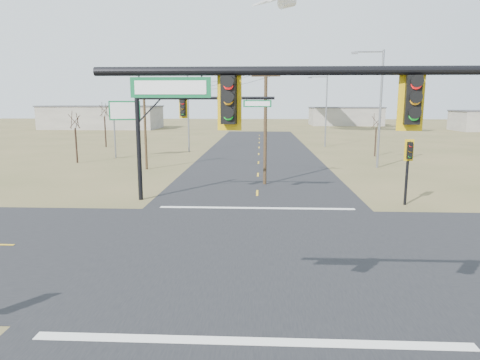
% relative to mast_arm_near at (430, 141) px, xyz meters
% --- Properties ---
extents(ground, '(320.00, 320.00, 0.00)m').
position_rel_mast_arm_near_xyz_m(ground, '(-3.94, 8.55, -5.58)').
color(ground, brown).
rests_on(ground, ground).
extents(road_ew, '(160.00, 14.00, 0.02)m').
position_rel_mast_arm_near_xyz_m(road_ew, '(-3.94, 8.55, -5.57)').
color(road_ew, black).
rests_on(road_ew, ground).
extents(road_ns, '(14.00, 160.00, 0.02)m').
position_rel_mast_arm_near_xyz_m(road_ns, '(-3.94, 8.55, -5.56)').
color(road_ns, black).
rests_on(road_ns, ground).
extents(stop_bar_near, '(12.00, 0.40, 0.01)m').
position_rel_mast_arm_near_xyz_m(stop_bar_near, '(-3.94, 1.05, -5.55)').
color(stop_bar_near, silver).
rests_on(stop_bar_near, road_ns).
extents(stop_bar_far, '(12.00, 0.40, 0.01)m').
position_rel_mast_arm_near_xyz_m(stop_bar_far, '(-3.94, 16.05, -5.55)').
color(stop_bar_far, silver).
rests_on(stop_bar_far, road_ns).
extents(mast_arm_near, '(11.15, 0.49, 7.69)m').
position_rel_mast_arm_near_xyz_m(mast_arm_near, '(0.00, 0.00, 0.00)').
color(mast_arm_near, black).
rests_on(mast_arm_near, ground).
extents(mast_arm_far, '(9.04, 0.48, 7.32)m').
position_rel_mast_arm_near_xyz_m(mast_arm_far, '(-8.84, 18.14, -0.30)').
color(mast_arm_far, black).
rests_on(mast_arm_far, ground).
extents(pedestal_signal_ne, '(0.60, 0.51, 4.21)m').
position_rel_mast_arm_near_xyz_m(pedestal_signal_ne, '(5.52, 17.34, -2.48)').
color(pedestal_signal_ne, black).
rests_on(pedestal_signal_ne, ground).
extents(utility_pole_near, '(2.21, 0.34, 9.06)m').
position_rel_mast_arm_near_xyz_m(utility_pole_near, '(-3.37, 24.04, -0.86)').
color(utility_pole_near, '#49361F').
rests_on(utility_pole_near, ground).
extents(utility_pole_far, '(1.97, 0.65, 8.21)m').
position_rel_mast_arm_near_xyz_m(utility_pole_far, '(-14.90, 31.49, -1.26)').
color(utility_pole_far, '#49361F').
rests_on(utility_pole_far, ground).
extents(highway_sign, '(3.35, 1.33, 6.66)m').
position_rel_mast_arm_near_xyz_m(highway_sign, '(-19.54, 39.98, -0.91)').
color(highway_sign, gray).
rests_on(highway_sign, ground).
extents(streetlight_a, '(3.21, 0.39, 11.48)m').
position_rel_mast_arm_near_xyz_m(streetlight_a, '(7.77, 33.60, 0.87)').
color(streetlight_a, gray).
rests_on(streetlight_a, ground).
extents(streetlight_b, '(2.90, 0.38, 10.36)m').
position_rel_mast_arm_near_xyz_m(streetlight_b, '(5.65, 54.52, 0.24)').
color(streetlight_b, gray).
rests_on(streetlight_b, ground).
extents(streetlight_c, '(2.97, 0.40, 10.62)m').
position_rel_mast_arm_near_xyz_m(streetlight_c, '(-13.04, 46.96, 0.39)').
color(streetlight_c, gray).
rests_on(streetlight_c, ground).
extents(bare_tree_a, '(2.96, 2.96, 5.90)m').
position_rel_mast_arm_near_xyz_m(bare_tree_a, '(-23.62, 35.57, -0.91)').
color(bare_tree_a, black).
rests_on(bare_tree_a, ground).
extents(bare_tree_b, '(3.38, 3.38, 6.88)m').
position_rel_mast_arm_near_xyz_m(bare_tree_b, '(-26.58, 52.50, -0.07)').
color(bare_tree_b, black).
rests_on(bare_tree_b, ground).
extents(bare_tree_c, '(2.81, 2.81, 5.46)m').
position_rel_mast_arm_near_xyz_m(bare_tree_c, '(10.23, 43.04, -1.29)').
color(bare_tree_c, black).
rests_on(bare_tree_c, ground).
extents(warehouse_left, '(28.00, 14.00, 5.50)m').
position_rel_mast_arm_near_xyz_m(warehouse_left, '(-43.94, 98.55, -2.83)').
color(warehouse_left, '#A69E93').
rests_on(warehouse_left, ground).
extents(warehouse_mid, '(20.00, 12.00, 5.00)m').
position_rel_mast_arm_near_xyz_m(warehouse_mid, '(21.06, 118.55, -3.08)').
color(warehouse_mid, '#A69E93').
rests_on(warehouse_mid, ground).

